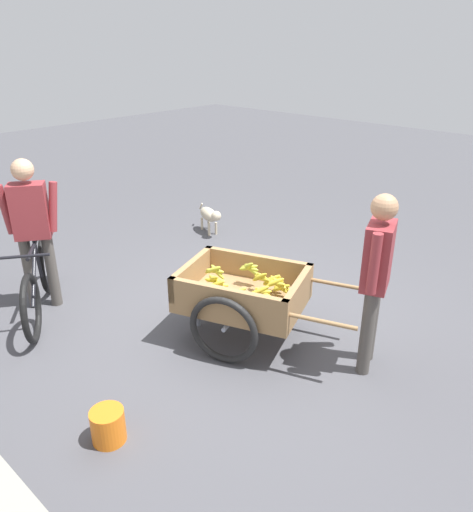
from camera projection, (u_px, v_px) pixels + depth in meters
name	position (u px, v px, depth m)	size (l,w,h in m)	color
ground_plane	(233.00, 318.00, 5.00)	(24.00, 24.00, 0.00)	#47474C
fruit_cart	(244.00, 296.00, 4.53)	(1.81, 1.26, 0.72)	#937047
vendor_person	(376.00, 270.00, 3.93)	(0.30, 0.53, 1.54)	#4C4742
bicycle	(39.00, 282.00, 4.97)	(1.38, 1.03, 0.85)	black
cyclist_person	(32.00, 222.00, 4.87)	(0.36, 0.50, 1.57)	#4C4742
dog	(210.00, 215.00, 7.06)	(0.64, 0.33, 0.40)	beige
plastic_bucket	(108.00, 426.00, 3.45)	(0.24, 0.24, 0.25)	orange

